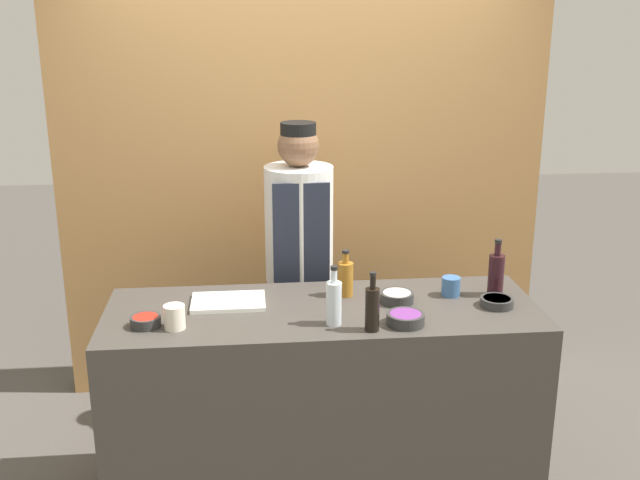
% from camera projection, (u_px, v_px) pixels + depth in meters
% --- Properties ---
extents(cabinet_wall, '(2.81, 0.18, 2.40)m').
position_uv_depth(cabinet_wall, '(303.00, 193.00, 4.43)').
color(cabinet_wall, '#B7844C').
rests_on(cabinet_wall, ground_plane).
extents(counter, '(1.96, 0.70, 0.95)m').
position_uv_depth(counter, '(323.00, 402.00, 3.51)').
color(counter, '#3D3833').
rests_on(counter, ground_plane).
extents(sauce_bowl_red, '(0.13, 0.13, 0.05)m').
position_uv_depth(sauce_bowl_red, '(146.00, 321.00, 3.17)').
color(sauce_bowl_red, '#2D2D2D').
rests_on(sauce_bowl_red, counter).
extents(sauce_bowl_purple, '(0.16, 0.16, 0.05)m').
position_uv_depth(sauce_bowl_purple, '(406.00, 318.00, 3.19)').
color(sauce_bowl_purple, '#2D2D2D').
rests_on(sauce_bowl_purple, counter).
extents(sauce_bowl_yellow, '(0.15, 0.15, 0.04)m').
position_uv_depth(sauce_bowl_yellow, '(497.00, 302.00, 3.39)').
color(sauce_bowl_yellow, '#2D2D2D').
rests_on(sauce_bowl_yellow, counter).
extents(sauce_bowl_white, '(0.16, 0.16, 0.05)m').
position_uv_depth(sauce_bowl_white, '(397.00, 297.00, 3.43)').
color(sauce_bowl_white, '#2D2D2D').
rests_on(sauce_bowl_white, counter).
extents(cutting_board, '(0.33, 0.23, 0.02)m').
position_uv_depth(cutting_board, '(228.00, 302.00, 3.42)').
color(cutting_board, white).
rests_on(cutting_board, counter).
extents(bottle_clear, '(0.07, 0.07, 0.26)m').
position_uv_depth(bottle_clear, '(334.00, 302.00, 3.17)').
color(bottle_clear, silver).
rests_on(bottle_clear, counter).
extents(bottle_amber, '(0.07, 0.07, 0.22)m').
position_uv_depth(bottle_amber, '(345.00, 278.00, 3.50)').
color(bottle_amber, '#9E661E').
rests_on(bottle_amber, counter).
extents(bottle_wine, '(0.07, 0.07, 0.27)m').
position_uv_depth(bottle_wine, '(496.00, 274.00, 3.49)').
color(bottle_wine, black).
rests_on(bottle_wine, counter).
extents(bottle_soy, '(0.06, 0.06, 0.26)m').
position_uv_depth(bottle_soy, '(372.00, 308.00, 3.11)').
color(bottle_soy, black).
rests_on(bottle_soy, counter).
extents(cup_cream, '(0.09, 0.09, 0.10)m').
position_uv_depth(cup_cream, '(174.00, 317.00, 3.14)').
color(cup_cream, silver).
rests_on(cup_cream, counter).
extents(cup_blue, '(0.09, 0.09, 0.09)m').
position_uv_depth(cup_blue, '(451.00, 286.00, 3.51)').
color(cup_blue, '#386093').
rests_on(cup_blue, counter).
extents(chef_center, '(0.36, 0.36, 1.69)m').
position_uv_depth(chef_center, '(299.00, 267.00, 4.00)').
color(chef_center, '#28282D').
rests_on(chef_center, ground_plane).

